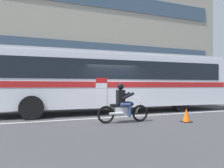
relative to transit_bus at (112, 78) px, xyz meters
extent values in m
plane|color=#3D3D3F|center=(-0.44, -1.19, -1.88)|extent=(60.00, 60.00, 0.00)
cube|color=#B7B2A8|center=(-0.44, 3.91, -1.81)|extent=(28.00, 3.80, 0.15)
cube|color=silver|center=(-0.44, -1.79, -1.88)|extent=(26.60, 0.14, 0.01)
cube|color=gray|center=(-0.44, 6.21, 4.41)|extent=(28.00, 0.80, 12.59)
cube|color=#384C60|center=(-0.44, 5.77, 2.52)|extent=(25.76, 0.10, 1.40)
cube|color=silver|center=(0.00, 0.01, -0.15)|extent=(13.59, 3.13, 2.70)
cube|color=black|center=(0.00, 0.01, 0.40)|extent=(12.51, 3.12, 0.96)
cube|color=red|center=(0.00, 0.01, -0.35)|extent=(13.32, 3.15, 0.28)
cube|color=#BABCC3|center=(0.00, 0.01, 1.26)|extent=(13.31, 2.99, 0.16)
cylinder|color=black|center=(-4.18, -1.17, -1.36)|extent=(1.04, 0.30, 1.04)
cylinder|color=black|center=(3.71, -1.17, -1.36)|extent=(1.04, 0.30, 1.04)
torus|color=black|center=(0.02, -3.21, -1.54)|extent=(0.69, 0.13, 0.69)
torus|color=black|center=(-1.42, -3.11, -1.54)|extent=(0.69, 0.13, 0.69)
cube|color=silver|center=(-0.75, -3.16, -1.44)|extent=(0.66, 0.32, 0.36)
ellipsoid|color=black|center=(-0.50, -3.17, -1.16)|extent=(0.50, 0.31, 0.24)
cube|color=black|center=(-0.95, -3.14, -1.20)|extent=(0.58, 0.30, 0.12)
cylinder|color=silver|center=(-0.04, -3.20, -1.24)|extent=(0.28, 0.07, 0.58)
cylinder|color=silver|center=(-0.12, -3.20, -0.92)|extent=(0.08, 0.64, 0.04)
cylinder|color=silver|center=(-1.06, -3.30, -1.49)|extent=(0.55, 0.13, 0.09)
cube|color=black|center=(-0.82, -3.15, -0.86)|extent=(0.30, 0.38, 0.56)
sphere|color=black|center=(-0.82, -3.15, -0.45)|extent=(0.26, 0.26, 0.26)
cylinder|color=navy|center=(-0.67, -2.98, -1.16)|extent=(0.43, 0.18, 0.15)
cylinder|color=navy|center=(-0.49, -2.99, -1.40)|extent=(0.13, 0.13, 0.46)
cylinder|color=navy|center=(-0.69, -3.34, -1.16)|extent=(0.43, 0.18, 0.15)
cylinder|color=navy|center=(-0.51, -3.35, -1.40)|extent=(0.13, 0.13, 0.46)
cylinder|color=black|center=(-0.57, -2.97, -0.82)|extent=(0.52, 0.14, 0.32)
cylinder|color=black|center=(-0.59, -3.37, -0.82)|extent=(0.52, 0.14, 0.32)
cylinder|color=olive|center=(-1.37, -3.12, -0.73)|extent=(0.02, 0.02, 1.25)
cube|color=red|center=(-1.60, -3.10, -0.21)|extent=(0.44, 0.05, 0.20)
cube|color=white|center=(-1.60, -3.10, -0.41)|extent=(0.44, 0.05, 0.20)
cone|color=#EA590F|center=(1.73, -3.96, -1.61)|extent=(0.32, 0.32, 0.55)
cube|color=black|center=(1.73, -3.96, -1.87)|extent=(0.36, 0.36, 0.03)
camera|label=1|loc=(-3.93, -10.60, -0.41)|focal=32.44mm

